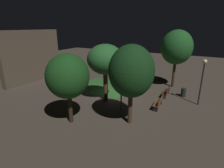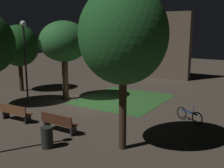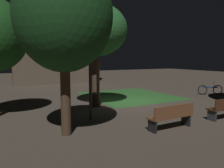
{
  "view_description": "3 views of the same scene",
  "coord_description": "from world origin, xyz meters",
  "px_view_note": "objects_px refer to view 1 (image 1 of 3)",
  "views": [
    {
      "loc": [
        -15.4,
        -8.04,
        6.63
      ],
      "look_at": [
        -0.1,
        0.39,
        0.9
      ],
      "focal_mm": 28.4,
      "sensor_mm": 36.0,
      "label": 1
    },
    {
      "loc": [
        9.81,
        -13.69,
        4.7
      ],
      "look_at": [
        0.85,
        0.82,
        1.22
      ],
      "focal_mm": 43.78,
      "sensor_mm": 36.0,
      "label": 2
    },
    {
      "loc": [
        -7.09,
        -10.91,
        2.5
      ],
      "look_at": [
        -0.49,
        1.39,
        0.92
      ],
      "focal_mm": 37.46,
      "sensor_mm": 36.0,
      "label": 3
    }
  ],
  "objects_px": {
    "tree_lawn_side": "(177,47)",
    "bench_path_side": "(167,92)",
    "bicycle": "(139,76)",
    "bench_by_lamp": "(159,103)",
    "tree_right_canopy": "(105,60)",
    "tree_back_left": "(68,76)",
    "lamp_post_plaza_east": "(203,74)",
    "lamp_post_plaza_west": "(122,70)",
    "trash_bin": "(183,92)",
    "tree_left_canopy": "(131,72)"
  },
  "relations": [
    {
      "from": "tree_right_canopy",
      "to": "lamp_post_plaza_east",
      "type": "relative_size",
      "value": 1.28
    },
    {
      "from": "tree_lawn_side",
      "to": "trash_bin",
      "type": "distance_m",
      "value": 5.02
    },
    {
      "from": "lamp_post_plaza_east",
      "to": "tree_back_left",
      "type": "bearing_deg",
      "value": 134.3
    },
    {
      "from": "trash_bin",
      "to": "bicycle",
      "type": "bearing_deg",
      "value": 57.01
    },
    {
      "from": "bench_path_side",
      "to": "lamp_post_plaza_west",
      "type": "xyz_separation_m",
      "value": [
        -4.95,
        2.57,
        2.96
      ]
    },
    {
      "from": "tree_lawn_side",
      "to": "bicycle",
      "type": "height_order",
      "value": "tree_lawn_side"
    },
    {
      "from": "tree_right_canopy",
      "to": "lamp_post_plaza_west",
      "type": "relative_size",
      "value": 1.01
    },
    {
      "from": "tree_left_canopy",
      "to": "tree_lawn_side",
      "type": "bearing_deg",
      "value": -6.53
    },
    {
      "from": "tree_back_left",
      "to": "tree_lawn_side",
      "type": "xyz_separation_m",
      "value": [
        11.65,
        -4.89,
        1.03
      ]
    },
    {
      "from": "bench_by_lamp",
      "to": "lamp_post_plaza_west",
      "type": "height_order",
      "value": "lamp_post_plaza_west"
    },
    {
      "from": "tree_right_canopy",
      "to": "lamp_post_plaza_west",
      "type": "distance_m",
      "value": 2.54
    },
    {
      "from": "trash_bin",
      "to": "tree_back_left",
      "type": "bearing_deg",
      "value": 144.67
    },
    {
      "from": "tree_right_canopy",
      "to": "tree_back_left",
      "type": "relative_size",
      "value": 1.05
    },
    {
      "from": "bench_by_lamp",
      "to": "lamp_post_plaza_east",
      "type": "relative_size",
      "value": 0.45
    },
    {
      "from": "bench_by_lamp",
      "to": "lamp_post_plaza_west",
      "type": "distance_m",
      "value": 4.39
    },
    {
      "from": "tree_left_canopy",
      "to": "bench_path_side",
      "type": "bearing_deg",
      "value": -10.37
    },
    {
      "from": "bench_path_side",
      "to": "tree_lawn_side",
      "type": "bearing_deg",
      "value": 0.97
    },
    {
      "from": "tree_back_left",
      "to": "lamp_post_plaza_west",
      "type": "distance_m",
      "value": 4.13
    },
    {
      "from": "tree_lawn_side",
      "to": "lamp_post_plaza_east",
      "type": "height_order",
      "value": "tree_lawn_side"
    },
    {
      "from": "lamp_post_plaza_west",
      "to": "bench_by_lamp",
      "type": "bearing_deg",
      "value": -52.42
    },
    {
      "from": "bench_path_side",
      "to": "lamp_post_plaza_west",
      "type": "height_order",
      "value": "lamp_post_plaza_west"
    },
    {
      "from": "tree_lawn_side",
      "to": "bench_by_lamp",
      "type": "bearing_deg",
      "value": -179.49
    },
    {
      "from": "tree_lawn_side",
      "to": "bench_path_side",
      "type": "bearing_deg",
      "value": -179.03
    },
    {
      "from": "bench_path_side",
      "to": "tree_lawn_side",
      "type": "distance_m",
      "value": 5.18
    },
    {
      "from": "lamp_post_plaza_west",
      "to": "trash_bin",
      "type": "height_order",
      "value": "lamp_post_plaza_west"
    },
    {
      "from": "tree_right_canopy",
      "to": "bench_path_side",
      "type": "bearing_deg",
      "value": -51.94
    },
    {
      "from": "trash_bin",
      "to": "tree_left_canopy",
      "type": "bearing_deg",
      "value": 159.71
    },
    {
      "from": "tree_right_canopy",
      "to": "trash_bin",
      "type": "relative_size",
      "value": 6.06
    },
    {
      "from": "bench_by_lamp",
      "to": "trash_bin",
      "type": "relative_size",
      "value": 2.12
    },
    {
      "from": "bench_path_side",
      "to": "tree_left_canopy",
      "type": "xyz_separation_m",
      "value": [
        -6.4,
        1.17,
        3.3
      ]
    },
    {
      "from": "tree_left_canopy",
      "to": "lamp_post_plaza_west",
      "type": "distance_m",
      "value": 2.04
    },
    {
      "from": "tree_lawn_side",
      "to": "bicycle",
      "type": "relative_size",
      "value": 4.06
    },
    {
      "from": "trash_bin",
      "to": "bench_by_lamp",
      "type": "bearing_deg",
      "value": 158.41
    },
    {
      "from": "bench_path_side",
      "to": "tree_lawn_side",
      "type": "xyz_separation_m",
      "value": [
        3.33,
        0.06,
        3.96
      ]
    },
    {
      "from": "tree_right_canopy",
      "to": "trash_bin",
      "type": "distance_m",
      "value": 8.38
    },
    {
      "from": "tree_back_left",
      "to": "bicycle",
      "type": "xyz_separation_m",
      "value": [
        13.0,
        -0.34,
        -3.07
      ]
    },
    {
      "from": "lamp_post_plaza_east",
      "to": "bicycle",
      "type": "bearing_deg",
      "value": 54.7
    },
    {
      "from": "tree_lawn_side",
      "to": "lamp_post_plaza_east",
      "type": "bearing_deg",
      "value": -143.28
    },
    {
      "from": "tree_back_left",
      "to": "lamp_post_plaza_east",
      "type": "distance_m",
      "value": 11.0
    },
    {
      "from": "tree_lawn_side",
      "to": "lamp_post_plaza_west",
      "type": "height_order",
      "value": "tree_lawn_side"
    },
    {
      "from": "bench_path_side",
      "to": "bicycle",
      "type": "distance_m",
      "value": 6.57
    },
    {
      "from": "tree_left_canopy",
      "to": "tree_lawn_side",
      "type": "distance_m",
      "value": 9.82
    },
    {
      "from": "bench_by_lamp",
      "to": "tree_right_canopy",
      "type": "relative_size",
      "value": 0.35
    },
    {
      "from": "tree_back_left",
      "to": "lamp_post_plaza_east",
      "type": "xyz_separation_m",
      "value": [
        7.67,
        -7.86,
        -0.62
      ]
    },
    {
      "from": "bicycle",
      "to": "lamp_post_plaza_east",
      "type": "bearing_deg",
      "value": -125.3
    },
    {
      "from": "tree_left_canopy",
      "to": "bicycle",
      "type": "bearing_deg",
      "value": 17.25
    },
    {
      "from": "bench_by_lamp",
      "to": "tree_left_canopy",
      "type": "relative_size",
      "value": 0.33
    },
    {
      "from": "tree_right_canopy",
      "to": "tree_left_canopy",
      "type": "bearing_deg",
      "value": -126.62
    },
    {
      "from": "bench_path_side",
      "to": "tree_back_left",
      "type": "distance_m",
      "value": 10.12
    },
    {
      "from": "bench_path_side",
      "to": "tree_left_canopy",
      "type": "relative_size",
      "value": 0.32
    }
  ]
}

